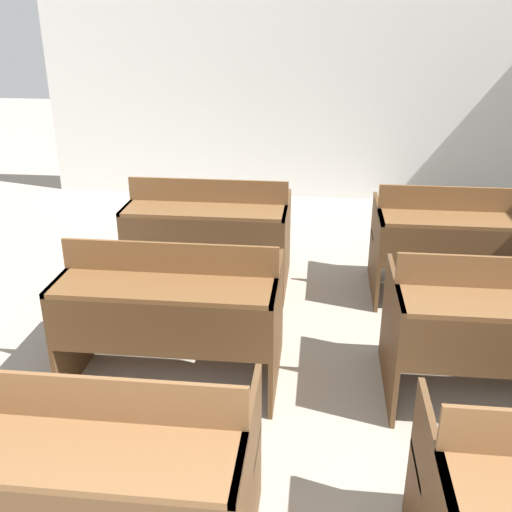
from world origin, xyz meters
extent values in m
cube|color=silver|center=(0.00, 7.18, 1.41)|extent=(6.37, 0.06, 2.82)
cube|color=brown|center=(-0.07, 1.79, 0.37)|extent=(0.03, 0.82, 0.74)
cube|color=brown|center=(-0.71, 1.57, 0.72)|extent=(1.30, 0.38, 0.03)
cube|color=brown|center=(-0.71, 1.75, 0.83)|extent=(1.30, 0.02, 0.19)
cube|color=brown|center=(-0.71, 2.04, 0.41)|extent=(1.30, 0.33, 0.03)
cube|color=brown|center=(-0.71, 2.04, 0.15)|extent=(1.24, 0.04, 0.04)
cube|color=#53361D|center=(-1.34, 3.17, 0.37)|extent=(0.03, 0.82, 0.74)
cube|color=#53361D|center=(-0.06, 3.17, 0.37)|extent=(0.03, 0.82, 0.74)
cube|color=brown|center=(-0.70, 2.95, 0.72)|extent=(1.30, 0.38, 0.03)
cube|color=#53361D|center=(-0.70, 2.77, 0.54)|extent=(1.24, 0.02, 0.33)
cube|color=brown|center=(-0.70, 3.12, 0.83)|extent=(1.30, 0.02, 0.19)
cube|color=brown|center=(-0.70, 3.41, 0.41)|extent=(1.30, 0.33, 0.03)
cube|color=#53361D|center=(-0.70, 3.41, 0.15)|extent=(1.24, 0.04, 0.04)
cube|color=brown|center=(0.63, 3.16, 0.37)|extent=(0.03, 0.82, 0.74)
cube|color=brown|center=(1.26, 3.41, 0.41)|extent=(1.30, 0.33, 0.03)
cube|color=brown|center=(1.26, 3.41, 0.15)|extent=(1.24, 0.04, 0.04)
cube|color=brown|center=(-1.37, 4.56, 0.37)|extent=(0.03, 0.82, 0.74)
cube|color=brown|center=(-0.09, 4.56, 0.37)|extent=(0.03, 0.82, 0.74)
cube|color=brown|center=(-0.73, 4.34, 0.72)|extent=(1.30, 0.38, 0.03)
cube|color=brown|center=(-0.73, 4.16, 0.54)|extent=(1.24, 0.02, 0.33)
cube|color=brown|center=(-0.73, 4.52, 0.83)|extent=(1.30, 0.02, 0.19)
cube|color=brown|center=(-0.73, 4.81, 0.41)|extent=(1.30, 0.33, 0.03)
cube|color=brown|center=(-0.73, 4.81, 0.15)|extent=(1.24, 0.04, 0.04)
cube|color=#55381F|center=(0.64, 4.56, 0.37)|extent=(0.03, 0.82, 0.74)
cube|color=brown|center=(1.27, 4.34, 0.72)|extent=(1.30, 0.38, 0.03)
cube|color=#55381F|center=(1.27, 4.16, 0.54)|extent=(1.24, 0.02, 0.33)
cube|color=brown|center=(1.27, 4.51, 0.83)|extent=(1.30, 0.02, 0.19)
cube|color=brown|center=(1.27, 4.80, 0.41)|extent=(1.30, 0.33, 0.03)
cube|color=#55381F|center=(1.27, 4.80, 0.15)|extent=(1.24, 0.04, 0.04)
camera|label=1|loc=(0.17, -0.05, 2.20)|focal=42.00mm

